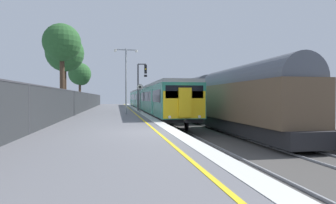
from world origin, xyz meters
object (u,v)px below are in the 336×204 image
(signal_gantry, at_px, (140,81))
(commuter_train_at_platform, at_px, (148,99))
(platform_lamp_mid, at_px, (126,76))
(speed_limit_sign, at_px, (140,94))
(background_tree_centre, at_px, (62,44))
(freight_train_adjacent_track, at_px, (191,98))
(background_tree_left, at_px, (80,75))
(background_tree_right, at_px, (66,54))

(signal_gantry, bearing_deg, commuter_train_at_platform, 75.31)
(platform_lamp_mid, bearing_deg, speed_limit_sign, 65.18)
(commuter_train_at_platform, height_order, speed_limit_sign, commuter_train_at_platform)
(background_tree_centre, bearing_deg, freight_train_adjacent_track, 13.34)
(signal_gantry, xyz_separation_m, background_tree_left, (-8.92, 19.93, 2.18))
(signal_gantry, relative_size, speed_limit_sign, 1.88)
(speed_limit_sign, bearing_deg, background_tree_right, 135.84)
(speed_limit_sign, bearing_deg, background_tree_left, 109.82)
(commuter_train_at_platform, height_order, background_tree_right, background_tree_right)
(background_tree_centre, bearing_deg, background_tree_right, 97.38)
(freight_train_adjacent_track, xyz_separation_m, speed_limit_sign, (-5.85, -2.23, 0.35))
(commuter_train_at_platform, height_order, platform_lamp_mid, platform_lamp_mid)
(speed_limit_sign, xyz_separation_m, background_tree_left, (-8.56, 23.75, 3.69))
(platform_lamp_mid, height_order, background_tree_centre, background_tree_centre)
(commuter_train_at_platform, xyz_separation_m, signal_gantry, (-1.48, -5.66, 2.03))
(background_tree_left, xyz_separation_m, background_tree_centre, (1.36, -24.61, 0.85))
(speed_limit_sign, distance_m, background_tree_left, 25.51)
(freight_train_adjacent_track, relative_size, background_tree_left, 5.20)
(background_tree_centre, bearing_deg, signal_gantry, 31.72)
(freight_train_adjacent_track, distance_m, background_tree_right, 16.30)
(commuter_train_at_platform, relative_size, signal_gantry, 7.86)
(commuter_train_at_platform, distance_m, background_tree_right, 11.69)
(commuter_train_at_platform, xyz_separation_m, freight_train_adjacent_track, (4.00, -7.24, 0.17))
(signal_gantry, distance_m, background_tree_left, 21.95)
(background_tree_centre, distance_m, background_tree_right, 9.08)
(background_tree_left, bearing_deg, signal_gantry, -65.89)
(freight_train_adjacent_track, bearing_deg, speed_limit_sign, -159.11)
(signal_gantry, relative_size, background_tree_centre, 0.64)
(commuter_train_at_platform, relative_size, background_tree_centre, 5.05)
(commuter_train_at_platform, bearing_deg, speed_limit_sign, -101.02)
(freight_train_adjacent_track, height_order, speed_limit_sign, freight_train_adjacent_track)
(signal_gantry, height_order, speed_limit_sign, signal_gantry)
(speed_limit_sign, distance_m, background_tree_right, 12.69)
(freight_train_adjacent_track, distance_m, speed_limit_sign, 6.27)
(commuter_train_at_platform, height_order, background_tree_left, background_tree_left)
(signal_gantry, bearing_deg, background_tree_left, 114.11)
(background_tree_right, bearing_deg, commuter_train_at_platform, 7.51)
(signal_gantry, distance_m, background_tree_right, 10.35)
(background_tree_left, relative_size, background_tree_centre, 0.93)
(speed_limit_sign, height_order, background_tree_right, background_tree_right)
(freight_train_adjacent_track, relative_size, background_tree_right, 4.32)
(speed_limit_sign, bearing_deg, platform_lamp_mid, -114.82)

